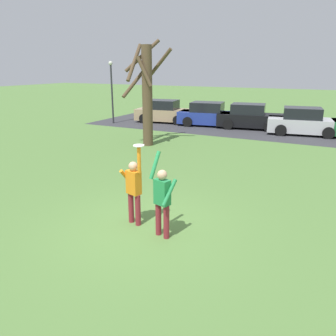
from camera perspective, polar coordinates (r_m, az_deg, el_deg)
The scene contains 11 objects.
ground_plane at distance 8.48m, azimuth -4.04°, elevation -10.01°, with size 120.00×120.00×0.00m, color #567F3D.
person_catcher at distance 8.26m, azimuth -5.94°, elevation -3.38°, with size 0.58×0.48×2.08m.
person_defender at distance 7.60m, azimuth -1.00°, elevation -5.17°, with size 0.61×0.54×2.04m.
frisbee_disc at distance 7.78m, azimuth -5.09°, elevation 3.90°, with size 0.26×0.26×0.02m, color white.
parked_car_tan at distance 24.32m, azimuth -0.67°, elevation 9.64°, with size 4.32×2.48×1.59m.
parked_car_blue at distance 23.00m, azimuth 7.02°, elevation 9.09°, with size 4.32×2.48×1.59m.
parked_car_black at distance 22.42m, azimuth 13.89°, elevation 8.52°, with size 4.32×2.48×1.59m.
parked_car_silver at distance 21.32m, azimuth 22.37°, elevation 7.33°, with size 4.32×2.48×1.59m.
parking_strip at distance 21.84m, azimuth 18.40°, elevation 6.01°, with size 25.50×6.40×0.01m, color #38383D.
bare_tree_tall at distance 16.82m, azimuth -3.76°, elevation 13.21°, with size 2.32×2.14×5.22m.
lamppost_by_lot at distance 23.99m, azimuth -9.71°, elevation 13.76°, with size 0.28×0.28×4.26m.
Camera 1 is at (3.95, -6.45, 3.85)m, focal length 35.25 mm.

